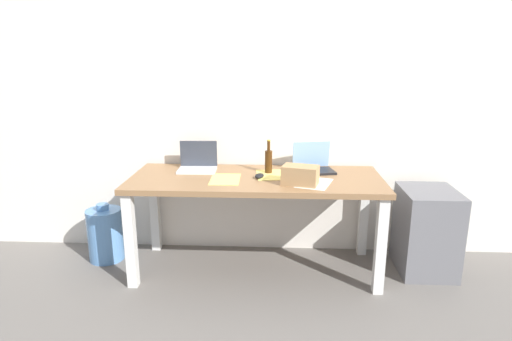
% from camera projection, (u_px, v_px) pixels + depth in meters
% --- Properties ---
extents(ground_plane, '(8.00, 8.00, 0.00)m').
position_uv_depth(ground_plane, '(256.00, 268.00, 3.39)').
color(ground_plane, slate).
extents(back_wall, '(5.20, 0.08, 2.60)m').
position_uv_depth(back_wall, '(259.00, 96.00, 3.46)').
color(back_wall, silver).
rests_on(back_wall, ground).
extents(desk, '(1.86, 0.74, 0.74)m').
position_uv_depth(desk, '(256.00, 189.00, 3.22)').
color(desk, olive).
rests_on(desk, ground).
extents(laptop_left, '(0.30, 0.21, 0.22)m').
position_uv_depth(laptop_left, '(198.00, 164.00, 3.38)').
color(laptop_left, silver).
rests_on(laptop_left, desk).
extents(laptop_right, '(0.33, 0.27, 0.22)m').
position_uv_depth(laptop_right, '(313.00, 165.00, 3.34)').
color(laptop_right, black).
rests_on(laptop_right, desk).
extents(beer_bottle, '(0.06, 0.06, 0.26)m').
position_uv_depth(beer_bottle, '(269.00, 161.00, 3.28)').
color(beer_bottle, '#47280F').
rests_on(beer_bottle, desk).
extents(computer_mouse, '(0.09, 0.11, 0.03)m').
position_uv_depth(computer_mouse, '(259.00, 176.00, 3.16)').
color(computer_mouse, black).
rests_on(computer_mouse, desk).
extents(cardboard_box, '(0.27, 0.21, 0.13)m').
position_uv_depth(cardboard_box, '(300.00, 175.00, 2.99)').
color(cardboard_box, tan).
rests_on(cardboard_box, desk).
extents(paper_sheet_front_right, '(0.29, 0.35, 0.00)m').
position_uv_depth(paper_sheet_front_right, '(314.00, 183.00, 3.04)').
color(paper_sheet_front_right, white).
rests_on(paper_sheet_front_right, desk).
extents(paper_sheet_near_back, '(0.24, 0.32, 0.00)m').
position_uv_depth(paper_sheet_near_back, '(271.00, 175.00, 3.25)').
color(paper_sheet_near_back, '#F4E06B').
rests_on(paper_sheet_near_back, desk).
extents(paper_yellow_folder, '(0.22, 0.30, 0.00)m').
position_uv_depth(paper_yellow_folder, '(225.00, 179.00, 3.13)').
color(paper_yellow_folder, '#F4E06B').
rests_on(paper_yellow_folder, desk).
extents(water_cooler_jug, '(0.28, 0.28, 0.47)m').
position_uv_depth(water_cooler_jug, '(105.00, 234.00, 3.49)').
color(water_cooler_jug, '#598CC6').
rests_on(water_cooler_jug, ground).
extents(filing_cabinet, '(0.40, 0.48, 0.64)m').
position_uv_depth(filing_cabinet, '(426.00, 231.00, 3.29)').
color(filing_cabinet, slate).
rests_on(filing_cabinet, ground).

